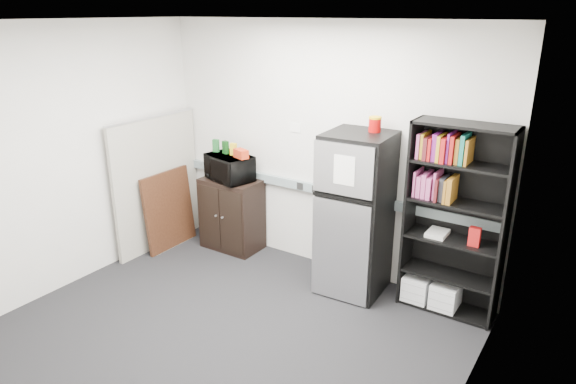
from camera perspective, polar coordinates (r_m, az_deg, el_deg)
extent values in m
plane|color=black|center=(4.84, -7.24, -15.62)|extent=(4.00, 4.00, 0.00)
cube|color=silver|center=(5.58, 3.87, 4.72)|extent=(4.00, 0.02, 2.70)
cube|color=silver|center=(3.34, 19.06, -6.85)|extent=(0.02, 3.50, 2.70)
cube|color=silver|center=(5.69, -23.44, 3.41)|extent=(0.02, 3.50, 2.70)
cube|color=white|center=(3.96, -8.98, 18.26)|extent=(4.00, 3.50, 0.02)
cube|color=gray|center=(5.69, 3.61, 0.27)|extent=(3.92, 0.05, 0.10)
cube|color=white|center=(5.70, 0.80, 7.16)|extent=(0.14, 0.00, 0.10)
cube|color=black|center=(5.12, 13.38, -2.19)|extent=(0.02, 0.34, 1.85)
cube|color=black|center=(4.92, 22.95, -4.16)|extent=(0.02, 0.34, 1.85)
cube|color=black|center=(5.15, 18.57, -2.57)|extent=(0.90, 0.02, 1.85)
cube|color=black|center=(4.74, 19.22, 7.07)|extent=(0.90, 0.34, 0.02)
cube|color=black|center=(5.40, 17.05, -12.06)|extent=(0.85, 0.32, 0.03)
cube|color=black|center=(5.23, 17.43, -8.79)|extent=(0.85, 0.32, 0.03)
cube|color=black|center=(5.07, 17.85, -5.09)|extent=(0.85, 0.32, 0.02)
cube|color=black|center=(4.94, 18.29, -1.18)|extent=(0.85, 0.32, 0.02)
cube|color=black|center=(4.82, 18.75, 2.93)|extent=(0.85, 0.32, 0.02)
cube|color=silver|center=(5.39, 14.23, -10.15)|extent=(0.25, 0.30, 0.25)
cube|color=silver|center=(5.33, 17.11, -10.84)|extent=(0.25, 0.30, 0.25)
cube|color=#9D998B|center=(6.39, -14.32, 0.93)|extent=(0.05, 1.30, 1.60)
cube|color=#B2B2B7|center=(6.19, -14.95, 8.05)|extent=(0.06, 1.30, 0.02)
cube|color=black|center=(6.27, -6.24, -2.42)|extent=(0.70, 0.44, 0.88)
cube|color=black|center=(6.22, -8.75, -2.73)|extent=(0.32, 0.01, 0.77)
cube|color=black|center=(6.01, -6.35, -3.42)|extent=(0.32, 0.01, 0.77)
cylinder|color=#B2B2B7|center=(6.12, -8.03, -2.63)|extent=(0.02, 0.02, 0.02)
cylinder|color=#B2B2B7|center=(6.06, -7.32, -2.83)|extent=(0.02, 0.02, 0.02)
imported|color=black|center=(6.06, -6.56, 2.71)|extent=(0.62, 0.49, 0.30)
cube|color=#175222|center=(6.17, -8.01, 5.12)|extent=(0.08, 0.07, 0.15)
cube|color=#0C340E|center=(6.07, -6.96, 4.95)|extent=(0.08, 0.07, 0.15)
cube|color=gold|center=(6.00, -6.09, 4.75)|extent=(0.08, 0.06, 0.14)
cube|color=#B72D12|center=(5.88, -5.24, 4.26)|extent=(0.20, 0.15, 0.10)
cube|color=black|center=(5.22, 7.55, -2.55)|extent=(0.66, 0.66, 1.65)
cube|color=silver|center=(4.76, 6.12, 2.47)|extent=(0.60, 0.05, 0.49)
cube|color=silver|center=(5.07, 5.78, -6.66)|extent=(0.60, 0.05, 1.06)
cube|color=black|center=(4.84, 5.94, -0.74)|extent=(0.60, 0.04, 0.03)
cube|color=white|center=(4.74, 6.26, 2.39)|extent=(0.21, 0.01, 0.28)
cube|color=black|center=(4.97, 7.98, 6.41)|extent=(0.66, 0.66, 0.02)
cylinder|color=#9F0807|center=(5.02, 9.64, 7.43)|extent=(0.12, 0.12, 0.15)
cylinder|color=gold|center=(5.00, 9.69, 8.37)|extent=(0.12, 0.12, 0.02)
cube|color=black|center=(6.43, -13.09, -1.94)|extent=(0.13, 0.74, 0.95)
cube|color=beige|center=(6.41, -12.95, -1.98)|extent=(0.08, 0.63, 0.81)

